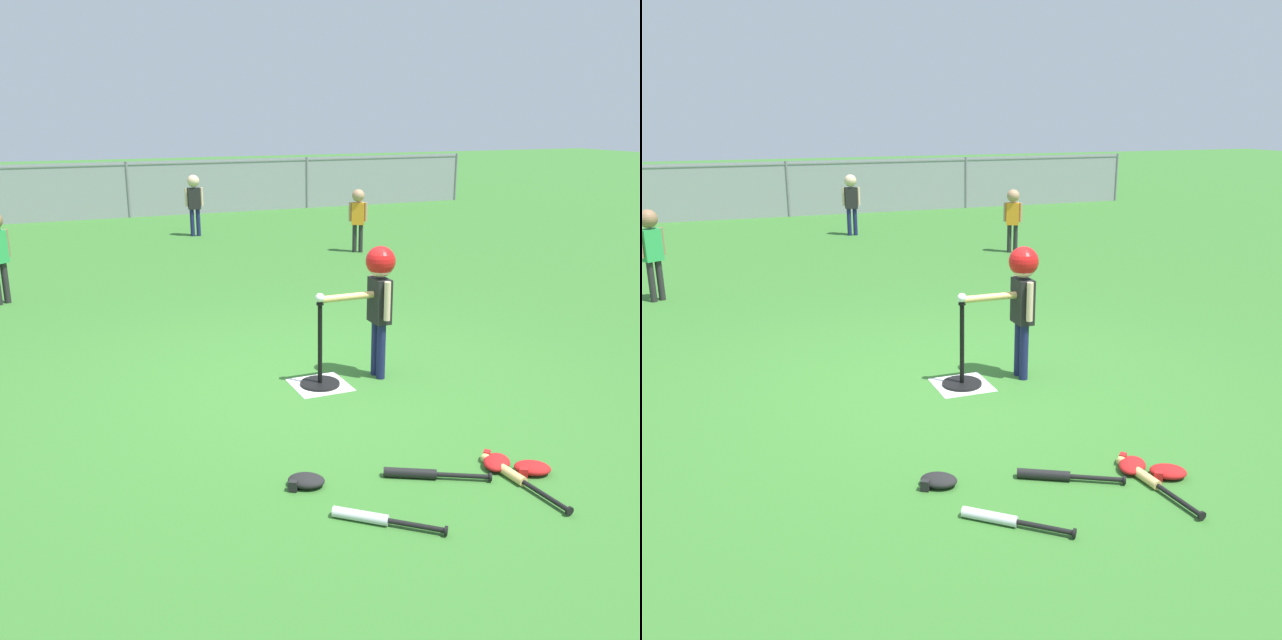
# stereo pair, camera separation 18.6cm
# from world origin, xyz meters

# --- Properties ---
(ground_plane) EXTENTS (60.00, 60.00, 0.00)m
(ground_plane) POSITION_xyz_m (0.00, 0.00, 0.00)
(ground_plane) COLOR #336B28
(home_plate) EXTENTS (0.44, 0.44, 0.01)m
(home_plate) POSITION_xyz_m (0.11, 0.05, 0.00)
(home_plate) COLOR white
(home_plate) RESTS_ON ground_plane
(batting_tee) EXTENTS (0.32, 0.32, 0.69)m
(batting_tee) POSITION_xyz_m (0.11, 0.05, 0.11)
(batting_tee) COLOR black
(batting_tee) RESTS_ON ground_plane
(baseball_on_tee) EXTENTS (0.07, 0.07, 0.07)m
(baseball_on_tee) POSITION_xyz_m (0.11, 0.05, 0.73)
(baseball_on_tee) COLOR white
(baseball_on_tee) RESTS_ON batting_tee
(batter_child) EXTENTS (0.63, 0.31, 1.10)m
(batter_child) POSITION_xyz_m (0.63, 0.05, 0.78)
(batter_child) COLOR #191E4C
(batter_child) RESTS_ON ground_plane
(fielder_deep_left) EXTENTS (0.26, 0.20, 0.98)m
(fielder_deep_left) POSITION_xyz_m (2.79, 4.98, 0.63)
(fielder_deep_left) COLOR #262626
(fielder_deep_left) RESTS_ON ground_plane
(fielder_near_right) EXTENTS (0.32, 0.21, 1.07)m
(fielder_near_right) POSITION_xyz_m (0.77, 7.43, 0.69)
(fielder_near_right) COLOR #191E4C
(fielder_near_right) RESTS_ON ground_plane
(fielder_deep_center) EXTENTS (0.27, 0.22, 1.07)m
(fielder_deep_center) POSITION_xyz_m (-2.30, 3.75, 0.69)
(fielder_deep_center) COLOR #262626
(fielder_deep_center) RESTS_ON ground_plane
(spare_bat_silver) EXTENTS (0.51, 0.44, 0.06)m
(spare_bat_silver) POSITION_xyz_m (-0.38, -1.87, 0.03)
(spare_bat_silver) COLOR silver
(spare_bat_silver) RESTS_ON ground_plane
(spare_bat_wood) EXTENTS (0.12, 0.70, 0.06)m
(spare_bat_wood) POSITION_xyz_m (0.61, -1.77, 0.03)
(spare_bat_wood) COLOR #DBB266
(spare_bat_wood) RESTS_ON ground_plane
(spare_bat_black) EXTENTS (0.59, 0.35, 0.06)m
(spare_bat_black) POSITION_xyz_m (0.11, -1.56, 0.03)
(spare_bat_black) COLOR black
(spare_bat_black) RESTS_ON ground_plane
(glove_by_plate) EXTENTS (0.27, 0.25, 0.07)m
(glove_by_plate) POSITION_xyz_m (0.76, -1.76, 0.04)
(glove_by_plate) COLOR #B21919
(glove_by_plate) RESTS_ON ground_plane
(glove_near_bats) EXTENTS (0.27, 0.25, 0.07)m
(glove_near_bats) POSITION_xyz_m (-0.57, -1.38, 0.04)
(glove_near_bats) COLOR black
(glove_near_bats) RESTS_ON ground_plane
(glove_tossed_aside) EXTENTS (0.27, 0.27, 0.07)m
(glove_tossed_aside) POSITION_xyz_m (0.61, -1.62, 0.04)
(glove_tossed_aside) COLOR #B21919
(glove_tossed_aside) RESTS_ON ground_plane
(outfield_fence) EXTENTS (16.06, 0.06, 1.15)m
(outfield_fence) POSITION_xyz_m (0.00, 10.22, 0.62)
(outfield_fence) COLOR slate
(outfield_fence) RESTS_ON ground_plane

